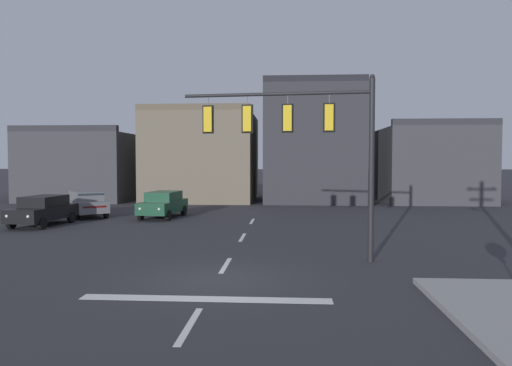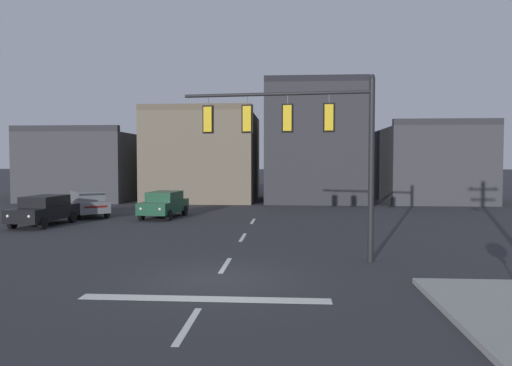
% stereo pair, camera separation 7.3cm
% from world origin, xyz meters
% --- Properties ---
extents(ground_plane, '(400.00, 400.00, 0.00)m').
position_xyz_m(ground_plane, '(0.00, 0.00, 0.00)').
color(ground_plane, '#2B2B30').
extents(stop_bar_paint, '(6.40, 0.50, 0.01)m').
position_xyz_m(stop_bar_paint, '(0.00, -2.00, 0.00)').
color(stop_bar_paint, silver).
rests_on(stop_bar_paint, ground).
extents(lane_centreline, '(0.16, 26.40, 0.01)m').
position_xyz_m(lane_centreline, '(0.00, 2.00, 0.00)').
color(lane_centreline, silver).
rests_on(lane_centreline, ground).
extents(signal_mast_near_side, '(6.72, 0.96, 6.45)m').
position_xyz_m(signal_mast_near_side, '(2.60, 3.18, 4.51)').
color(signal_mast_near_side, black).
rests_on(signal_mast_near_side, ground).
extents(car_lot_nearside, '(2.27, 4.59, 1.61)m').
position_xyz_m(car_lot_nearside, '(-5.61, 15.46, 0.86)').
color(car_lot_nearside, '#143D28').
rests_on(car_lot_nearside, ground).
extents(car_lot_middle, '(4.06, 4.61, 1.61)m').
position_xyz_m(car_lot_middle, '(-10.61, 15.69, 0.86)').
color(car_lot_middle, slate).
rests_on(car_lot_middle, ground).
extents(car_lot_farside, '(2.18, 4.56, 1.61)m').
position_xyz_m(car_lot_farside, '(-11.15, 11.36, 0.86)').
color(car_lot_farside, black).
rests_on(car_lot_farside, ground).
extents(building_row, '(39.17, 12.30, 10.20)m').
position_xyz_m(building_row, '(-2.21, 29.32, 3.75)').
color(building_row, '#38383D').
rests_on(building_row, ground).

